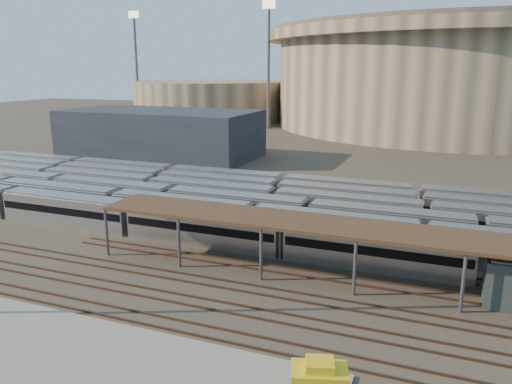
{
  "coord_description": "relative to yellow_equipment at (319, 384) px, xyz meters",
  "views": [
    {
      "loc": [
        24.37,
        -38.66,
        19.15
      ],
      "look_at": [
        4.44,
        12.0,
        5.45
      ],
      "focal_mm": 35.0,
      "sensor_mm": 36.0,
      "label": 1
    }
  ],
  "objects": [
    {
      "name": "floodlight_1",
      "position": [
        -103.5,
        133.7,
        19.42
      ],
      "size": [
        4.0,
        1.0,
        38.4
      ],
      "color": "#58585D",
      "rests_on": "ground"
    },
    {
      "name": "secondary_arena",
      "position": [
        -78.5,
        143.7,
        5.77
      ],
      "size": [
        56.0,
        56.0,
        14.0
      ],
      "primitive_type": "cylinder",
      "color": "tan",
      "rests_on": "ground"
    },
    {
      "name": "subway_trains",
      "position": [
        -13.4,
        32.2,
        0.57
      ],
      "size": [
        119.34,
        23.9,
        3.6
      ],
      "color": "silver",
      "rests_on": "ground"
    },
    {
      "name": "inspection_shed",
      "position": [
        3.5,
        17.7,
        3.76
      ],
      "size": [
        60.3,
        6.0,
        5.3
      ],
      "color": "#58585D",
      "rests_on": "ground"
    },
    {
      "name": "floodlight_0",
      "position": [
        -48.5,
        123.7,
        19.42
      ],
      "size": [
        4.0,
        1.0,
        38.4
      ],
      "color": "#58585D",
      "rests_on": "ground"
    },
    {
      "name": "service_building",
      "position": [
        -53.5,
        68.7,
        3.77
      ],
      "size": [
        42.0,
        20.0,
        10.0
      ],
      "primitive_type": "cube",
      "color": "#1E232D",
      "rests_on": "ground"
    },
    {
      "name": "empty_tracks",
      "position": [
        -18.5,
        8.7,
        -1.14
      ],
      "size": [
        170.0,
        9.62,
        0.18
      ],
      "color": "#4C3323",
      "rests_on": "ground"
    },
    {
      "name": "stadium",
      "position": [
        6.5,
        153.7,
        15.24
      ],
      "size": [
        124.0,
        124.0,
        32.5
      ],
      "color": "tan",
      "rests_on": "ground"
    },
    {
      "name": "yellow_equipment",
      "position": [
        0.0,
        0.0,
        0.0
      ],
      "size": [
        3.75,
        2.94,
        2.06
      ],
      "primitive_type": "cube",
      "rotation": [
        0.0,
        0.0,
        0.3
      ],
      "color": "gold",
      "rests_on": "apron"
    },
    {
      "name": "floodlight_3",
      "position": [
        -28.5,
        173.7,
        19.42
      ],
      "size": [
        4.0,
        1.0,
        38.4
      ],
      "color": "#58585D",
      "rests_on": "ground"
    },
    {
      "name": "apron",
      "position": [
        -23.5,
        -1.3,
        -1.13
      ],
      "size": [
        50.0,
        9.0,
        0.2
      ],
      "primitive_type": "cube",
      "color": "gray",
      "rests_on": "ground"
    },
    {
      "name": "ground",
      "position": [
        -18.5,
        13.7,
        -1.23
      ],
      "size": [
        420.0,
        420.0,
        0.0
      ],
      "primitive_type": "plane",
      "color": "#383026",
      "rests_on": "ground"
    }
  ]
}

